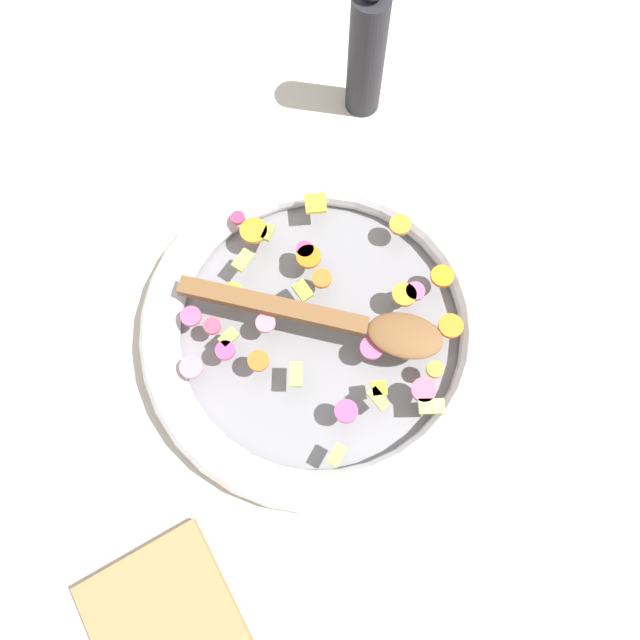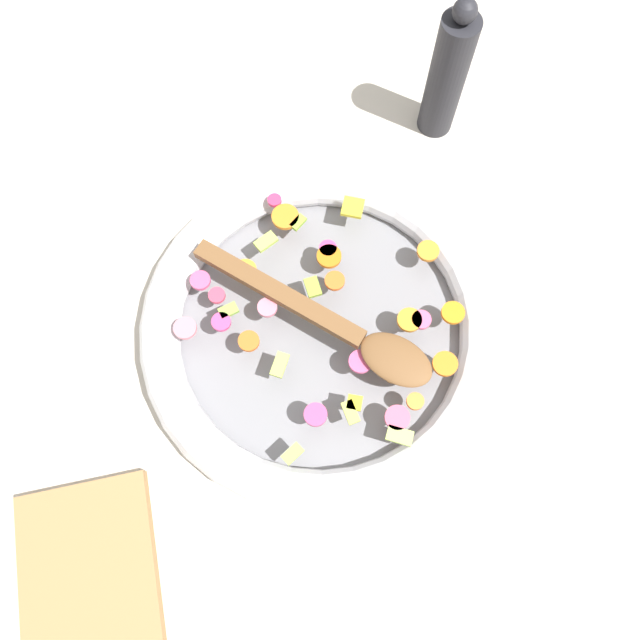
# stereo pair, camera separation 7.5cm
# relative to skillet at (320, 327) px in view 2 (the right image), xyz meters

# --- Properties ---
(ground_plane) EXTENTS (4.00, 4.00, 0.00)m
(ground_plane) POSITION_rel_skillet_xyz_m (0.00, 0.00, -0.02)
(ground_plane) COLOR beige
(skillet) EXTENTS (0.45, 0.45, 0.05)m
(skillet) POSITION_rel_skillet_xyz_m (0.00, 0.00, 0.00)
(skillet) COLOR slate
(skillet) RESTS_ON ground_plane
(chopped_vegetables) EXTENTS (0.35, 0.36, 0.01)m
(chopped_vegetables) POSITION_rel_skillet_xyz_m (-0.00, 0.01, 0.03)
(chopped_vegetables) COLOR orange
(chopped_vegetables) RESTS_ON skillet
(wooden_spoon) EXTENTS (0.25, 0.26, 0.01)m
(wooden_spoon) POSITION_rel_skillet_xyz_m (0.01, 0.02, 0.04)
(wooden_spoon) COLOR brown
(wooden_spoon) RESTS_ON chopped_vegetables
(pepper_mill) EXTENTS (0.05, 0.05, 0.22)m
(pepper_mill) POSITION_rel_skillet_xyz_m (-0.28, 0.23, 0.08)
(pepper_mill) COLOR #232328
(pepper_mill) RESTS_ON ground_plane
(cutting_board) EXTENTS (0.21, 0.15, 0.02)m
(cutting_board) POSITION_rel_skillet_xyz_m (0.23, -0.31, -0.01)
(cutting_board) COLOR #9E7547
(cutting_board) RESTS_ON ground_plane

